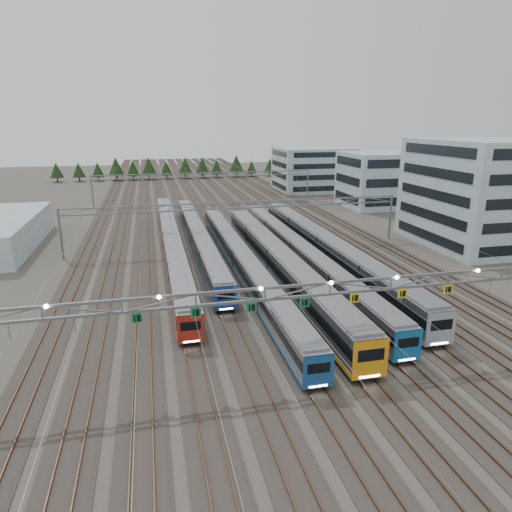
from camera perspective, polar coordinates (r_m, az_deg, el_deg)
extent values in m
plane|color=#47423A|center=(41.81, 8.75, -13.43)|extent=(400.00, 400.00, 0.00)
cube|color=#2D2823|center=(135.74, -7.08, 7.69)|extent=(54.00, 260.00, 0.08)
cube|color=brown|center=(135.45, -17.93, 7.05)|extent=(0.08, 260.00, 0.16)
cube|color=brown|center=(140.68, 3.38, 8.15)|extent=(0.08, 260.00, 0.16)
cube|color=brown|center=(135.65, -7.39, 7.73)|extent=(0.08, 260.00, 0.16)
cube|color=brown|center=(135.80, -6.78, 7.76)|extent=(0.08, 260.00, 0.16)
cube|color=black|center=(75.81, -10.47, 0.72)|extent=(2.17, 65.92, 0.33)
cube|color=#9C9FA3|center=(75.40, -10.53, 1.89)|extent=(2.55, 67.27, 2.87)
cube|color=black|center=(75.31, -10.55, 2.14)|extent=(2.61, 66.93, 0.87)
cube|color=#A72819|center=(75.71, -10.49, 1.00)|extent=(2.60, 66.93, 0.32)
cube|color=slate|center=(75.03, -10.60, 3.01)|extent=(2.30, 65.92, 0.23)
cube|color=#A72819|center=(43.73, -8.16, -9.04)|extent=(2.57, 0.12, 2.87)
cube|color=black|center=(43.56, -8.18, -8.64)|extent=(1.91, 0.10, 0.87)
cube|color=white|center=(44.23, -8.09, -10.53)|extent=(1.53, 0.06, 0.14)
cube|color=black|center=(77.57, -7.22, 1.24)|extent=(2.16, 55.35, 0.33)
cube|color=#9C9FA3|center=(77.17, -7.26, 2.37)|extent=(2.54, 56.47, 2.86)
cube|color=black|center=(77.09, -7.27, 2.61)|extent=(2.60, 56.19, 0.86)
cube|color=#194098|center=(77.47, -7.23, 1.51)|extent=(2.59, 56.19, 0.32)
cube|color=slate|center=(76.81, -7.30, 3.47)|extent=(2.28, 55.35, 0.23)
cube|color=#194098|center=(50.51, -3.79, -5.29)|extent=(2.56, 0.12, 2.86)
cube|color=black|center=(50.36, -3.79, -4.94)|extent=(1.90, 0.10, 0.86)
cube|color=white|center=(50.93, -3.75, -6.62)|extent=(1.52, 0.06, 0.14)
cube|color=black|center=(64.62, -1.86, -1.79)|extent=(2.15, 60.12, 0.33)
cube|color=#9C9FA3|center=(64.14, -1.87, -0.46)|extent=(2.53, 61.35, 2.85)
cube|color=black|center=(64.04, -1.88, -0.17)|extent=(2.59, 61.04, 0.86)
cube|color=#1A4F91|center=(64.50, -1.86, -1.47)|extent=(2.58, 61.04, 0.32)
cube|color=slate|center=(63.72, -1.89, 0.84)|extent=(2.28, 60.12, 0.23)
cube|color=#1A4F91|center=(36.99, 7.81, -14.14)|extent=(2.55, 0.12, 2.85)
cube|color=black|center=(36.79, 7.85, -13.71)|extent=(1.90, 0.10, 0.86)
cube|color=white|center=(37.59, 7.77, -15.82)|extent=(1.52, 0.06, 0.14)
cube|color=black|center=(62.80, 2.72, -2.33)|extent=(2.61, 53.69, 0.39)
cube|color=#9C9FA3|center=(62.20, 2.75, -0.66)|extent=(3.07, 54.79, 3.46)
cube|color=black|center=(62.08, 2.75, -0.29)|extent=(3.13, 54.52, 1.04)
cube|color=#FDA216|center=(62.65, 2.73, -1.93)|extent=(3.12, 54.52, 0.38)
cube|color=slate|center=(61.68, 2.77, 0.97)|extent=(2.76, 53.69, 0.27)
cube|color=#FDA216|center=(38.66, 14.12, -12.44)|extent=(3.09, 0.12, 3.46)
cube|color=black|center=(38.44, 14.18, -11.92)|extent=(2.30, 0.10, 1.04)
cube|color=white|center=(39.36, 14.00, -14.40)|extent=(1.84, 0.06, 0.16)
cube|color=black|center=(68.37, 5.28, -0.81)|extent=(2.23, 59.26, 0.34)
cube|color=#9C9FA3|center=(67.90, 5.31, 0.51)|extent=(2.62, 60.47, 2.95)
cube|color=black|center=(67.81, 5.32, 0.79)|extent=(2.68, 60.17, 0.89)
cube|color=#1867AB|center=(68.26, 5.28, -0.49)|extent=(2.67, 60.17, 0.33)
cube|color=slate|center=(67.49, 5.35, 1.79)|extent=(2.36, 59.26, 0.23)
cube|color=#1867AB|center=(42.31, 18.45, -10.63)|extent=(2.64, 0.12, 2.95)
cube|color=black|center=(42.13, 18.51, -10.22)|extent=(1.97, 0.10, 0.89)
cube|color=white|center=(42.85, 18.33, -12.20)|extent=(1.57, 0.06, 0.14)
cube|color=black|center=(70.19, 8.67, -0.45)|extent=(2.55, 56.25, 0.39)
cube|color=#9C9FA3|center=(69.67, 8.74, 1.02)|extent=(3.00, 57.39, 3.38)
cube|color=black|center=(69.57, 8.75, 1.34)|extent=(3.06, 57.11, 1.02)
cube|color=#9FA5AE|center=(70.06, 8.69, -0.10)|extent=(3.05, 57.11, 0.38)
cube|color=slate|center=(69.22, 8.81, 2.46)|extent=(2.70, 56.25, 0.27)
cube|color=#9FA5AE|center=(45.96, 22.11, -8.42)|extent=(3.02, 0.12, 3.38)
cube|color=black|center=(45.78, 22.18, -7.98)|extent=(2.25, 0.10, 1.02)
cube|color=white|center=(46.53, 21.95, -10.10)|extent=(1.80, 0.06, 0.16)
cube|color=slate|center=(38.53, 9.26, -3.33)|extent=(56.00, 0.22, 0.22)
cube|color=slate|center=(38.88, 9.19, -4.72)|extent=(56.00, 0.22, 0.22)
cube|color=#197F3F|center=(36.33, -14.67, -7.49)|extent=(0.85, 0.06, 0.85)
cube|color=#197F3F|center=(36.41, -7.54, -7.01)|extent=(0.85, 0.06, 0.85)
cube|color=#197F3F|center=(37.04, -0.56, -6.43)|extent=(0.85, 0.06, 0.85)
cube|color=#197F3F|center=(38.20, 6.08, -5.79)|extent=(0.85, 0.06, 0.85)
cube|color=yellow|center=(39.83, 12.23, -5.13)|extent=(0.85, 0.06, 0.85)
cube|color=yellow|center=(41.89, 17.83, -4.48)|extent=(0.85, 0.06, 0.85)
cube|color=yellow|center=(44.30, 22.85, -3.85)|extent=(0.85, 0.06, 0.85)
cylinder|color=slate|center=(76.55, -23.25, 2.57)|extent=(0.36, 0.36, 8.00)
cylinder|color=slate|center=(86.29, 16.44, 4.71)|extent=(0.36, 0.36, 8.00)
cube|color=slate|center=(75.87, -2.22, 6.74)|extent=(56.00, 0.22, 0.22)
cube|color=slate|center=(76.04, -2.21, 5.99)|extent=(56.00, 0.22, 0.22)
cylinder|color=slate|center=(120.37, -19.81, 7.62)|extent=(0.36, 0.36, 8.00)
cylinder|color=slate|center=(126.79, 6.46, 8.90)|extent=(0.36, 0.36, 8.00)
cube|color=slate|center=(119.94, -6.41, 10.29)|extent=(56.00, 0.22, 0.22)
cube|color=slate|center=(120.05, -6.39, 9.82)|extent=(56.00, 0.22, 0.22)
cube|color=#9CB3BA|center=(87.06, 26.14, 7.06)|extent=(18.00, 22.00, 17.76)
cube|color=#9CB3BA|center=(118.42, 14.49, 9.21)|extent=(14.00, 16.00, 13.21)
cube|color=#9CB3BA|center=(143.18, 7.21, 10.72)|extent=(22.00, 18.00, 12.81)
cube|color=#9CB3BA|center=(88.13, -28.91, 2.59)|extent=(10.00, 30.00, 5.15)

